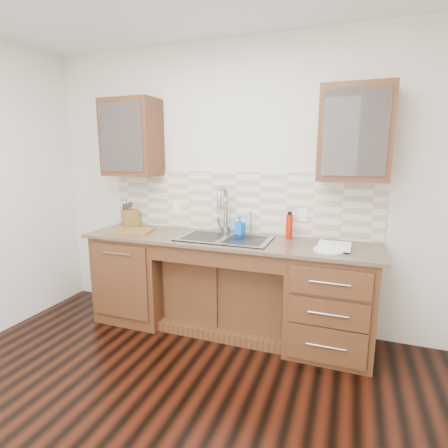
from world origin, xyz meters
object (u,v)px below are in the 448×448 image
(soap_bottle, at_px, (240,226))
(cutting_board, at_px, (131,231))
(water_bottle, at_px, (289,227))
(knife_block, at_px, (130,218))
(plate, at_px, (328,250))

(soap_bottle, distance_m, cutting_board, 1.09)
(water_bottle, bearing_deg, cutting_board, -170.98)
(knife_block, bearing_deg, water_bottle, 22.61)
(soap_bottle, bearing_deg, cutting_board, -153.38)
(knife_block, bearing_deg, soap_bottle, 22.36)
(water_bottle, height_order, cutting_board, water_bottle)
(soap_bottle, relative_size, knife_block, 1.00)
(plate, bearing_deg, water_bottle, 140.88)
(soap_bottle, xyz_separation_m, water_bottle, (0.47, 0.01, 0.02))
(water_bottle, relative_size, plate, 0.92)
(soap_bottle, xyz_separation_m, cutting_board, (-1.06, -0.24, -0.08))
(soap_bottle, xyz_separation_m, plate, (0.83, -0.29, -0.08))
(soap_bottle, distance_m, plate, 0.88)
(soap_bottle, relative_size, plate, 0.74)
(soap_bottle, relative_size, cutting_board, 0.44)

